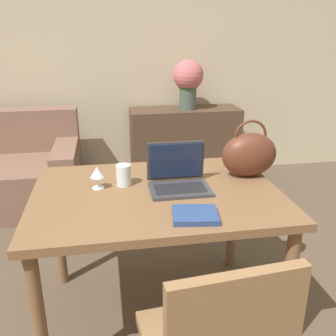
{
  "coord_description": "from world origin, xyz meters",
  "views": [
    {
      "loc": [
        -0.17,
        -1.11,
        1.52
      ],
      "look_at": [
        0.12,
        0.59,
        0.88
      ],
      "focal_mm": 40.0,
      "sensor_mm": 36.0,
      "label": 1
    }
  ],
  "objects_px": {
    "wine_glass": "(97,173)",
    "flower_vase": "(188,80)",
    "laptop": "(178,176)",
    "handbag": "(249,154)",
    "drinking_glass": "(124,175)"
  },
  "relations": [
    {
      "from": "handbag",
      "to": "wine_glass",
      "type": "bearing_deg",
      "value": -177.14
    },
    {
      "from": "laptop",
      "to": "drinking_glass",
      "type": "bearing_deg",
      "value": 165.73
    },
    {
      "from": "wine_glass",
      "to": "flower_vase",
      "type": "xyz_separation_m",
      "value": [
        0.88,
        1.86,
        0.21
      ]
    },
    {
      "from": "handbag",
      "to": "drinking_glass",
      "type": "bearing_deg",
      "value": -178.62
    },
    {
      "from": "wine_glass",
      "to": "handbag",
      "type": "relative_size",
      "value": 0.37
    },
    {
      "from": "laptop",
      "to": "flower_vase",
      "type": "bearing_deg",
      "value": 75.98
    },
    {
      "from": "flower_vase",
      "to": "laptop",
      "type": "bearing_deg",
      "value": -104.02
    },
    {
      "from": "wine_glass",
      "to": "handbag",
      "type": "bearing_deg",
      "value": 2.86
    },
    {
      "from": "drinking_glass",
      "to": "flower_vase",
      "type": "distance_m",
      "value": 2.0
    },
    {
      "from": "handbag",
      "to": "flower_vase",
      "type": "relative_size",
      "value": 0.65
    },
    {
      "from": "laptop",
      "to": "flower_vase",
      "type": "relative_size",
      "value": 0.62
    },
    {
      "from": "drinking_glass",
      "to": "handbag",
      "type": "relative_size",
      "value": 0.35
    },
    {
      "from": "laptop",
      "to": "wine_glass",
      "type": "relative_size",
      "value": 2.55
    },
    {
      "from": "drinking_glass",
      "to": "handbag",
      "type": "xyz_separation_m",
      "value": [
        0.68,
        0.02,
        0.07
      ]
    },
    {
      "from": "wine_glass",
      "to": "handbag",
      "type": "distance_m",
      "value": 0.82
    }
  ]
}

